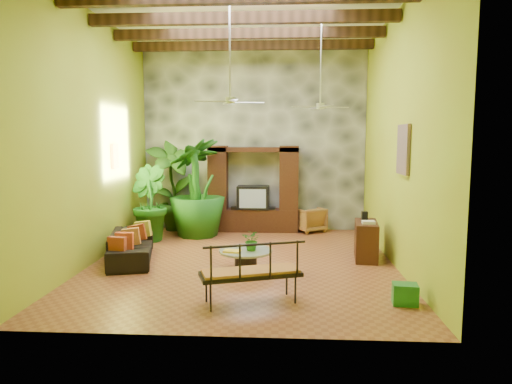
# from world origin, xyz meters

# --- Properties ---
(ground) EXTENTS (7.00, 7.00, 0.00)m
(ground) POSITION_xyz_m (0.00, 0.00, 0.00)
(ground) COLOR brown
(ground) RESTS_ON ground
(ceiling) EXTENTS (6.00, 7.00, 0.02)m
(ceiling) POSITION_xyz_m (0.00, 0.00, 5.00)
(ceiling) COLOR silver
(ceiling) RESTS_ON back_wall
(back_wall) EXTENTS (6.00, 0.02, 5.00)m
(back_wall) POSITION_xyz_m (0.00, 3.50, 2.50)
(back_wall) COLOR #A3A525
(back_wall) RESTS_ON ground
(left_wall) EXTENTS (0.02, 7.00, 5.00)m
(left_wall) POSITION_xyz_m (-3.00, 0.00, 2.50)
(left_wall) COLOR #A3A525
(left_wall) RESTS_ON ground
(right_wall) EXTENTS (0.02, 7.00, 5.00)m
(right_wall) POSITION_xyz_m (3.00, 0.00, 2.50)
(right_wall) COLOR #A3A525
(right_wall) RESTS_ON ground
(stone_accent_wall) EXTENTS (5.98, 0.10, 4.98)m
(stone_accent_wall) POSITION_xyz_m (0.00, 3.44, 2.50)
(stone_accent_wall) COLOR #3F4248
(stone_accent_wall) RESTS_ON ground
(ceiling_beams) EXTENTS (5.95, 5.36, 0.22)m
(ceiling_beams) POSITION_xyz_m (0.00, 0.00, 4.78)
(ceiling_beams) COLOR #341E10
(ceiling_beams) RESTS_ON ceiling
(entertainment_center) EXTENTS (2.40, 0.55, 2.30)m
(entertainment_center) POSITION_xyz_m (0.00, 3.14, 0.97)
(entertainment_center) COLOR black
(entertainment_center) RESTS_ON ground
(ceiling_fan_front) EXTENTS (1.28, 1.28, 1.86)m
(ceiling_fan_front) POSITION_xyz_m (-0.20, -0.40, 3.40)
(ceiling_fan_front) COLOR #BAB9BF
(ceiling_fan_front) RESTS_ON ceiling
(ceiling_fan_back) EXTENTS (1.28, 1.28, 1.86)m
(ceiling_fan_back) POSITION_xyz_m (1.60, 1.20, 3.40)
(ceiling_fan_back) COLOR #BAB9BF
(ceiling_fan_back) RESTS_ON ceiling
(wall_art_mask) EXTENTS (0.06, 0.32, 0.55)m
(wall_art_mask) POSITION_xyz_m (-2.96, 1.00, 2.10)
(wall_art_mask) COLOR gold
(wall_art_mask) RESTS_ON left_wall
(wall_art_painting) EXTENTS (0.06, 0.70, 0.90)m
(wall_art_painting) POSITION_xyz_m (2.96, -0.60, 2.30)
(wall_art_painting) COLOR #254D87
(wall_art_painting) RESTS_ON right_wall
(sofa) EXTENTS (1.26, 2.16, 0.59)m
(sofa) POSITION_xyz_m (-2.30, -0.02, 0.30)
(sofa) COLOR black
(sofa) RESTS_ON ground
(wicker_armchair) EXTENTS (0.97, 0.98, 0.66)m
(wicker_armchair) POSITION_xyz_m (1.52, 3.15, 0.33)
(wicker_armchair) COLOR olive
(wicker_armchair) RESTS_ON ground
(tall_plant_a) EXTENTS (1.58, 1.35, 2.54)m
(tall_plant_a) POSITION_xyz_m (-2.21, 3.13, 1.27)
(tall_plant_a) COLOR #275717
(tall_plant_a) RESTS_ON ground
(tall_plant_b) EXTENTS (1.30, 1.31, 1.86)m
(tall_plant_b) POSITION_xyz_m (-2.50, 1.85, 0.93)
(tall_plant_b) COLOR #195917
(tall_plant_b) RESTS_ON ground
(tall_plant_c) EXTENTS (1.89, 1.89, 2.49)m
(tall_plant_c) POSITION_xyz_m (-1.39, 2.43, 1.25)
(tall_plant_c) COLOR #1C5D18
(tall_plant_c) RESTS_ON ground
(coffee_table) EXTENTS (1.00, 1.00, 0.40)m
(coffee_table) POSITION_xyz_m (0.10, -0.59, 0.26)
(coffee_table) COLOR black
(coffee_table) RESTS_ON ground
(centerpiece_plant) EXTENTS (0.44, 0.42, 0.40)m
(centerpiece_plant) POSITION_xyz_m (0.22, -0.61, 0.60)
(centerpiece_plant) COLOR #23631A
(centerpiece_plant) RESTS_ON coffee_table
(yellow_tray) EXTENTS (0.33, 0.26, 0.03)m
(yellow_tray) POSITION_xyz_m (-0.14, -0.75, 0.42)
(yellow_tray) COLOR #D1C916
(yellow_tray) RESTS_ON coffee_table
(iron_bench) EXTENTS (1.61, 1.02, 0.57)m
(iron_bench) POSITION_xyz_m (0.31, -2.36, 0.54)
(iron_bench) COLOR black
(iron_bench) RESTS_ON ground
(side_console) EXTENTS (0.55, 1.02, 0.78)m
(side_console) POSITION_xyz_m (2.53, 0.39, 0.39)
(side_console) COLOR #371C11
(side_console) RESTS_ON ground
(green_bin) EXTENTS (0.40, 0.31, 0.32)m
(green_bin) POSITION_xyz_m (2.65, -2.22, 0.16)
(green_bin) COLOR #207A3B
(green_bin) RESTS_ON ground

